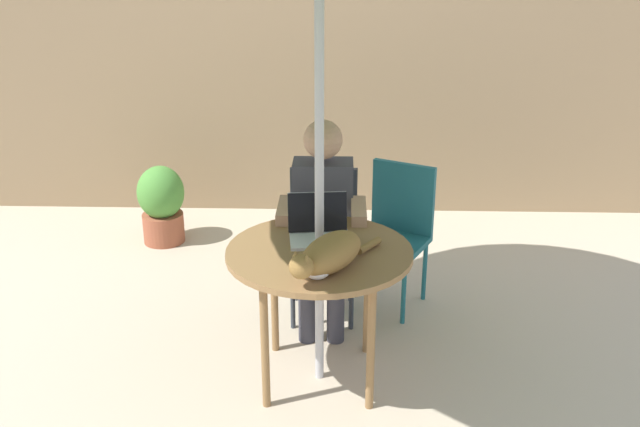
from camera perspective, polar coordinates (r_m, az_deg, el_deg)
ground_plane at (r=3.86m, az=-0.05°, el=-12.82°), size 14.00×14.00×0.00m
fence_back at (r=5.76m, az=0.71°, el=8.88°), size 5.80×0.08×1.81m
patio_table at (r=3.53m, az=-0.05°, el=-3.93°), size 0.92×0.92×0.73m
chair_occupied at (r=4.27m, az=0.26°, el=-1.45°), size 0.40×0.40×0.87m
chair_empty at (r=4.39m, az=6.07°, el=-0.88°), size 0.54×0.54×0.87m
person_seated at (r=4.06m, az=0.21°, el=-0.10°), size 0.48×0.48×1.21m
laptop at (r=3.61m, az=-0.15°, el=-0.97°), size 0.33×0.28×0.21m
cat at (r=3.24m, az=0.65°, el=-3.32°), size 0.44×0.55×0.17m
potted_plant_near_fence at (r=5.40m, az=-12.49°, el=0.81°), size 0.34×0.34×0.59m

